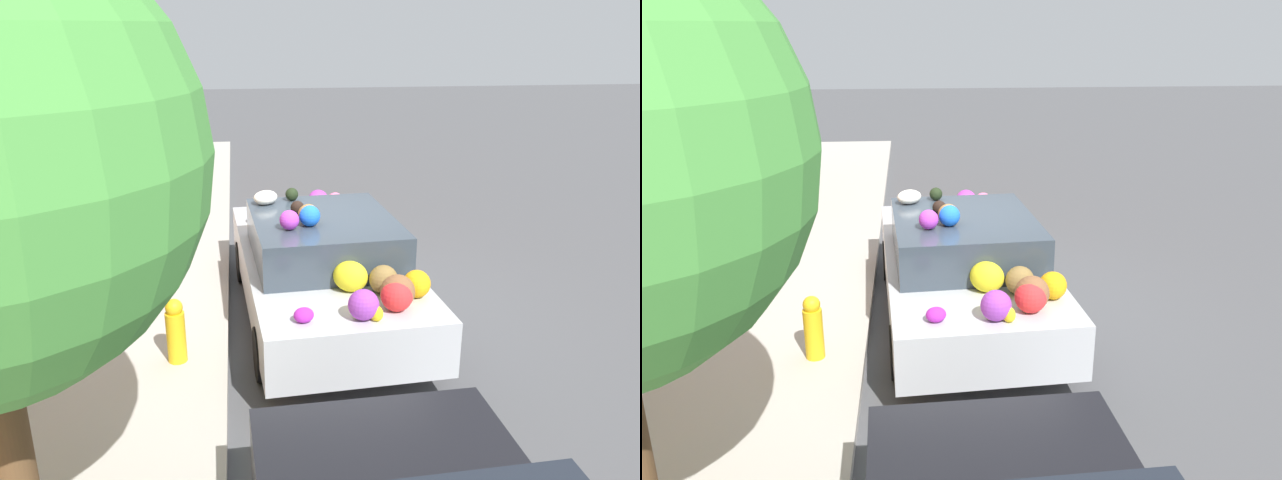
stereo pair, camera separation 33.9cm
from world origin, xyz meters
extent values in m
plane|color=#4C4C4F|center=(0.00, 0.00, 0.00)|extent=(60.00, 60.00, 0.00)
cube|color=#B2ADA3|center=(0.00, 2.70, 0.06)|extent=(24.00, 3.20, 0.12)
cylinder|color=brown|center=(-3.83, 2.27, 1.04)|extent=(0.24, 0.24, 1.84)
cylinder|color=gold|center=(-1.11, 1.62, 0.40)|extent=(0.20, 0.20, 0.55)
sphere|color=gold|center=(-1.11, 1.62, 0.73)|extent=(0.18, 0.18, 0.18)
cube|color=#B7BABF|center=(0.00, -0.04, 0.57)|extent=(4.41, 2.09, 0.57)
cube|color=#333D47|center=(-0.17, -0.05, 1.10)|extent=(2.03, 1.73, 0.49)
cylinder|color=black|center=(1.28, 0.89, 0.28)|extent=(0.58, 0.21, 0.57)
cylinder|color=black|center=(1.38, -0.81, 0.28)|extent=(0.58, 0.21, 0.57)
cylinder|color=black|center=(-1.38, 0.73, 0.28)|extent=(0.58, 0.21, 0.57)
cylinder|color=black|center=(-1.28, -0.96, 0.28)|extent=(0.58, 0.21, 0.57)
sphere|color=orange|center=(1.24, 0.66, 0.98)|extent=(0.32, 0.32, 0.25)
sphere|color=black|center=(0.58, 0.24, 1.43)|extent=(0.23, 0.23, 0.16)
sphere|color=green|center=(0.94, 0.06, 0.93)|extent=(0.17, 0.17, 0.15)
sphere|color=black|center=(-0.03, 0.23, 1.43)|extent=(0.18, 0.18, 0.16)
sphere|color=purple|center=(1.80, -0.25, 1.01)|extent=(0.43, 0.43, 0.30)
sphere|color=olive|center=(-1.31, -0.52, 1.01)|extent=(0.39, 0.39, 0.30)
sphere|color=#97602E|center=(-1.31, -0.56, 0.94)|extent=(0.19, 0.19, 0.16)
sphere|color=orange|center=(-1.45, -0.82, 1.00)|extent=(0.36, 0.36, 0.28)
ellipsoid|color=purple|center=(-1.86, 0.36, 0.93)|extent=(0.22, 0.23, 0.14)
sphere|color=pink|center=(1.82, -0.51, 0.98)|extent=(0.29, 0.29, 0.25)
sphere|color=blue|center=(-0.50, 0.14, 1.47)|extent=(0.24, 0.24, 0.23)
sphere|color=purple|center=(-0.60, 0.38, 1.46)|extent=(0.29, 0.29, 0.22)
sphere|color=purple|center=(-1.88, -0.19, 1.00)|extent=(0.37, 0.37, 0.29)
sphere|color=olive|center=(-0.45, 0.15, 1.47)|extent=(0.33, 0.33, 0.24)
ellipsoid|color=silver|center=(0.46, 0.58, 1.43)|extent=(0.39, 0.40, 0.17)
sphere|color=brown|center=(-1.68, -0.57, 1.03)|extent=(0.45, 0.45, 0.34)
ellipsoid|color=yellow|center=(-1.93, -0.30, 0.93)|extent=(0.18, 0.18, 0.15)
ellipsoid|color=yellow|center=(-1.22, -0.19, 1.02)|extent=(0.44, 0.46, 0.32)
sphere|color=red|center=(-1.73, -0.54, 1.01)|extent=(0.35, 0.35, 0.31)
camera|label=1|loc=(-7.04, 0.91, 3.45)|focal=35.00mm
camera|label=2|loc=(-7.07, 0.57, 3.45)|focal=35.00mm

